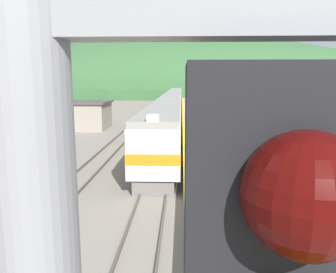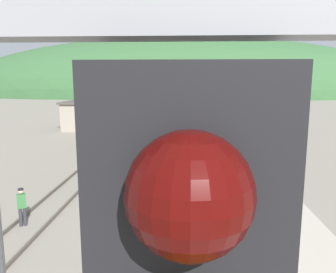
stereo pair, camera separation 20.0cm
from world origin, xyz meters
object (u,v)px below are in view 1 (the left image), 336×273
(express_train_lead_car, at_px, (163,128))
(carriage_second, at_px, (171,108))
(carriage_fourth, at_px, (176,96))
(carriage_third, at_px, (174,100))
(track_worker, at_px, (23,205))

(express_train_lead_car, relative_size, carriage_second, 1.12)
(carriage_second, xyz_separation_m, carriage_fourth, (0.00, 40.25, 0.00))
(carriage_third, distance_m, track_worker, 56.25)
(track_worker, bearing_deg, carriage_fourth, 86.06)
(carriage_third, bearing_deg, track_worker, -95.35)
(express_train_lead_car, xyz_separation_m, carriage_fourth, (0.00, 61.74, -0.01))
(express_train_lead_car, xyz_separation_m, track_worker, (-5.24, -14.38, -1.28))
(carriage_second, relative_size, carriage_fourth, 1.00)
(express_train_lead_car, xyz_separation_m, carriage_third, (0.00, 41.61, -0.01))
(carriage_second, xyz_separation_m, carriage_third, (0.00, 20.13, 0.00))
(express_train_lead_car, bearing_deg, carriage_fourth, 90.00)
(carriage_second, height_order, carriage_fourth, same)
(carriage_fourth, bearing_deg, track_worker, -93.94)
(carriage_second, xyz_separation_m, track_worker, (-5.24, -35.86, -1.27))
(express_train_lead_car, height_order, carriage_third, express_train_lead_car)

